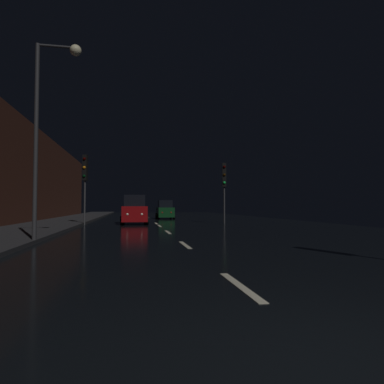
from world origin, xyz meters
name	(u,v)px	position (x,y,z in m)	size (l,w,h in m)	color
ground	(156,223)	(0.00, 24.50, -0.01)	(27.67, 84.00, 0.02)	black
sidewalk_left	(57,223)	(-7.63, 24.50, 0.07)	(4.40, 84.00, 0.15)	#28282B
building_facade_left	(4,166)	(-10.23, 21.00, 4.02)	(0.80, 63.00, 8.03)	#472319
lane_centerline	(163,228)	(0.00, 18.26, 0.01)	(0.16, 36.55, 0.01)	beige
traffic_light_far_left	(85,174)	(-5.34, 22.75, 3.78)	(0.37, 0.48, 5.17)	#38383A
traffic_light_far_right	(224,180)	(5.33, 22.97, 3.50)	(0.36, 0.48, 4.82)	#38383A
streetlamp_overhead	(49,111)	(-5.10, 10.72, 5.08)	(1.70, 0.44, 7.75)	#2D2D30
car_approaching_headlights	(134,211)	(-1.72, 23.80, 1.02)	(2.05, 4.45, 2.24)	maroon
car_distant_taillights	(165,210)	(1.58, 33.09, 0.91)	(1.82, 3.94, 1.98)	#0F3819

